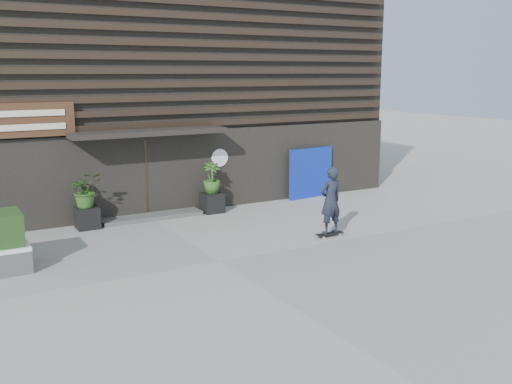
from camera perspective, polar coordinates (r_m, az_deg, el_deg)
ground at (r=13.38m, az=-3.54°, el=-6.80°), size 80.00×80.00×0.00m
entrance_step at (r=17.45m, az=-10.22°, el=-2.36°), size 3.00×0.80×0.12m
planter_pot_left at (r=16.70m, az=-16.18°, el=-2.43°), size 0.60×0.60×0.60m
bamboo_left at (r=16.53m, az=-16.33°, el=0.19°), size 0.86×0.75×0.96m
planter_pot_right at (r=17.92m, az=-4.31°, el=-1.05°), size 0.60×0.60×0.60m
bamboo_right at (r=17.76m, az=-4.34°, el=1.41°), size 0.54×0.54×0.96m
blue_tarp at (r=19.98m, az=5.38°, el=1.87°), size 1.82×0.34×1.70m
building at (r=22.08m, az=-15.35°, el=10.62°), size 18.00×11.00×8.00m
skateboarder at (r=15.20m, az=7.31°, el=-0.85°), size 0.78×0.45×1.85m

